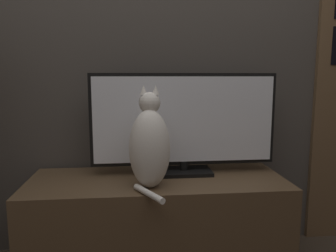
% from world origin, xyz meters
% --- Properties ---
extents(wall_back, '(4.80, 0.05, 2.60)m').
position_xyz_m(wall_back, '(0.00, 1.22, 1.30)').
color(wall_back, '#47423D').
rests_on(wall_back, ground_plane).
extents(tv_stand, '(1.34, 0.51, 0.51)m').
position_xyz_m(tv_stand, '(0.00, 0.93, 0.25)').
color(tv_stand, brown).
rests_on(tv_stand, ground_plane).
extents(tv, '(1.01, 0.18, 0.55)m').
position_xyz_m(tv, '(0.15, 1.01, 0.79)').
color(tv, black).
rests_on(tv, tv_stand).
extents(cat, '(0.21, 0.33, 0.49)m').
position_xyz_m(cat, '(-0.04, 0.80, 0.71)').
color(cat, silver).
rests_on(cat, tv_stand).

